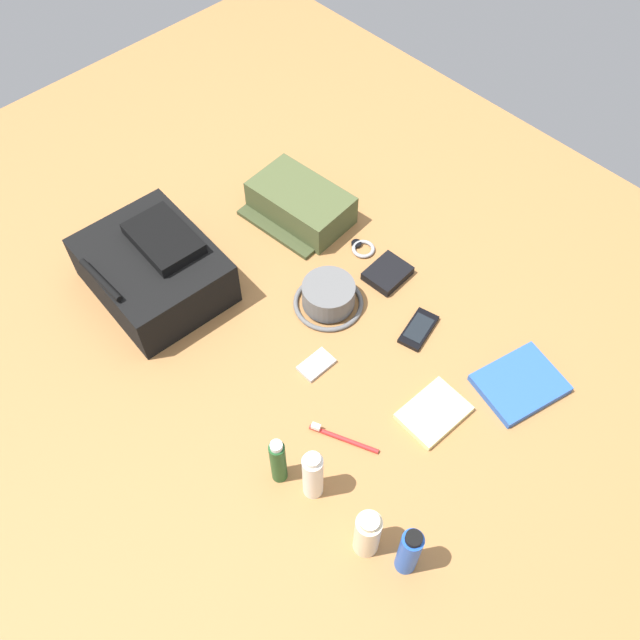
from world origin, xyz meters
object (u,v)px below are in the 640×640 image
(deodorant_spray, at_px, (409,552))
(toothpaste_tube, at_px, (313,475))
(backpack, at_px, (154,269))
(toothbrush, at_px, (339,437))
(cell_phone, at_px, (419,329))
(media_player, at_px, (316,365))
(lotion_bottle, at_px, (367,534))
(shampoo_bottle, at_px, (278,461))
(bucket_hat, at_px, (328,297))
(notepad, at_px, (434,413))
(wallet, at_px, (389,274))
(wristwatch, at_px, (362,248))
(paperback_novel, at_px, (520,384))
(toiletry_pouch, at_px, (300,204))

(deodorant_spray, bearing_deg, toothpaste_tube, 6.23)
(backpack, relative_size, toothbrush, 2.39)
(cell_phone, relative_size, media_player, 1.50)
(lotion_bottle, bearing_deg, shampoo_bottle, 6.43)
(deodorant_spray, bearing_deg, toothbrush, -18.93)
(bucket_hat, xyz_separation_m, notepad, (-0.39, 0.04, -0.02))
(deodorant_spray, relative_size, wallet, 1.53)
(deodorant_spray, distance_m, toothbrush, 0.31)
(lotion_bottle, relative_size, shampoo_bottle, 0.96)
(media_player, height_order, wristwatch, same)
(deodorant_spray, bearing_deg, cell_phone, -51.16)
(paperback_novel, xyz_separation_m, wristwatch, (0.55, -0.04, -0.00))
(notepad, bearing_deg, backpack, 19.73)
(toothbrush, bearing_deg, deodorant_spray, 161.07)
(toiletry_pouch, bearing_deg, cell_phone, 173.61)
(toiletry_pouch, height_order, notepad, toiletry_pouch)
(toothbrush, bearing_deg, wallet, -60.21)
(deodorant_spray, relative_size, toothbrush, 1.11)
(deodorant_spray, xyz_separation_m, shampoo_bottle, (0.31, 0.06, -0.01))
(backpack, height_order, shampoo_bottle, backpack)
(toiletry_pouch, distance_m, wallet, 0.32)
(deodorant_spray, xyz_separation_m, toothpaste_tube, (0.24, 0.03, -0.00))
(cell_phone, height_order, wallet, wallet)
(lotion_bottle, distance_m, notepad, 0.34)
(toiletry_pouch, height_order, wallet, toiletry_pouch)
(wallet, bearing_deg, cell_phone, 153.43)
(toiletry_pouch, height_order, media_player, toiletry_pouch)
(wristwatch, bearing_deg, shampoo_bottle, 118.92)
(shampoo_bottle, height_order, cell_phone, shampoo_bottle)
(wallet, bearing_deg, notepad, 143.99)
(shampoo_bottle, distance_m, media_player, 0.29)
(backpack, xyz_separation_m, toiletry_pouch, (-0.07, -0.43, -0.03))
(bucket_hat, distance_m, notepad, 0.39)
(toothpaste_tube, relative_size, media_player, 1.92)
(media_player, bearing_deg, cell_phone, -111.88)
(toothbrush, bearing_deg, bucket_hat, -40.33)
(toothpaste_tube, xyz_separation_m, notepad, (-0.06, -0.32, -0.07))
(bucket_hat, relative_size, deodorant_spray, 1.06)
(backpack, height_order, notepad, backpack)
(media_player, relative_size, notepad, 0.56)
(toiletry_pouch, relative_size, deodorant_spray, 1.69)
(deodorant_spray, bearing_deg, paperback_novel, -79.76)
(toiletry_pouch, distance_m, cell_phone, 0.49)
(wallet, bearing_deg, media_player, 97.97)
(backpack, relative_size, toothpaste_tube, 2.25)
(wallet, xyz_separation_m, notepad, (-0.34, 0.22, -0.00))
(cell_phone, xyz_separation_m, toothbrush, (-0.07, 0.34, 0.00))
(cell_phone, xyz_separation_m, wristwatch, (0.28, -0.09, -0.00))
(notepad, bearing_deg, wallet, -30.33)
(paperback_novel, distance_m, wristwatch, 0.55)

